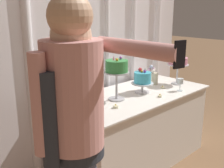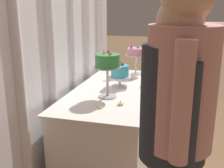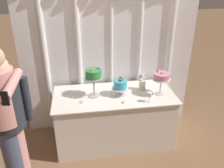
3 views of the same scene
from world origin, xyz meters
The scene contains 14 objects.
ground_plane centered at (0.00, 0.00, 0.00)m, with size 24.00×24.00×0.00m, color #846042.
draped_curtain centered at (0.00, 0.57, 1.34)m, with size 2.60×0.16×2.49m.
cake_table centered at (0.00, 0.10, 0.39)m, with size 1.68×0.78×0.78m.
cake_display_leftmost centered at (-0.27, 0.11, 1.09)m, with size 0.24×0.24×0.43m.
cake_display_center centered at (0.08, 0.08, 0.93)m, with size 0.23×0.23×0.26m.
cake_display_rightmost centered at (0.63, 0.02, 1.04)m, with size 0.25×0.25×0.36m.
wine_glass centered at (0.42, -0.16, 0.88)m, with size 0.06×0.06×0.14m.
flower_vase centered at (0.42, 0.19, 0.88)m, with size 0.09×0.12×0.23m.
tealight_far_left centered at (-0.56, 0.09, 0.79)m, with size 0.04×0.04×0.03m.
tealight_near_left centered at (-0.45, -0.06, 0.80)m, with size 0.05×0.05×0.04m.
tealight_near_right centered at (0.09, -0.15, 0.79)m, with size 0.04×0.04×0.03m.
tealight_far_right centered at (0.36, 0.02, 0.79)m, with size 0.05×0.05×0.03m.
guest_girl_blue_dress centered at (-1.25, -0.54, 0.96)m, with size 0.50×0.70×1.73m.
guest_man_pink_jacket centered at (-1.23, -0.51, 0.89)m, with size 0.48×0.43×1.62m.
Camera 2 is at (-2.55, -0.55, 1.58)m, focal length 44.71 mm.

